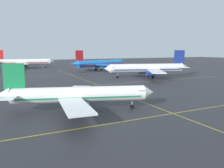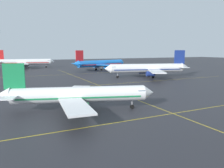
{
  "view_description": "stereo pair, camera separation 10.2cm",
  "coord_description": "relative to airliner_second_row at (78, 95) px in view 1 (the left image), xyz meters",
  "views": [
    {
      "loc": [
        -29.57,
        5.01,
        12.65
      ],
      "look_at": [
        -4.47,
        56.87,
        3.65
      ],
      "focal_mm": 34.98,
      "sensor_mm": 36.0,
      "label": 1
    },
    {
      "loc": [
        -29.48,
        4.96,
        12.65
      ],
      "look_at": [
        -4.47,
        56.87,
        3.65
      ],
      "focal_mm": 34.98,
      "sensor_mm": 36.0,
      "label": 2
    }
  ],
  "objects": [
    {
      "name": "airliner_far_right_stand",
      "position": [
        -1.69,
        121.96,
        0.87
      ],
      "size": [
        40.59,
        34.68,
        12.63
      ],
      "color": "white",
      "rests_on": "ground"
    },
    {
      "name": "airliner_third_row",
      "position": [
        45.93,
        40.47,
        0.85
      ],
      "size": [
        39.79,
        33.92,
        12.56
      ],
      "color": "white",
      "rests_on": "ground"
    },
    {
      "name": "airliner_far_left_stand",
      "position": [
        40.48,
        84.41,
        0.81
      ],
      "size": [
        39.59,
        33.69,
        12.44
      ],
      "color": "blue",
      "rests_on": "ground"
    },
    {
      "name": "taxiway_markings",
      "position": [
        16.6,
        9.76,
        -3.44
      ],
      "size": [
        126.68,
        175.47,
        0.01
      ],
      "color": "yellow",
      "rests_on": "ground"
    },
    {
      "name": "airliner_second_row",
      "position": [
        0.0,
        0.0,
        0.0
      ],
      "size": [
        31.73,
        27.11,
        10.08
      ],
      "color": "white",
      "rests_on": "ground"
    }
  ]
}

